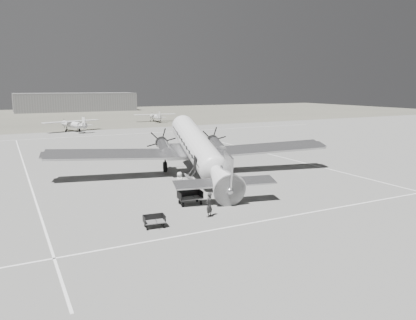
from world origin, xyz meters
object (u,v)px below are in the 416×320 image
object	(u,v)px
passenger	(180,181)
light_plane_left	(73,125)
ramp_agent	(184,188)
dc3_airliner	(199,150)
baggage_cart_near	(190,198)
light_plane_right	(156,117)
baggage_cart_far	(154,221)
hangar_main	(76,102)
ground_crew	(209,205)

from	to	relation	value
passenger	light_plane_left	bearing A→B (deg)	-21.56
ramp_agent	passenger	xyz separation A→B (m)	(0.42, 1.96, 0.08)
dc3_airliner	baggage_cart_near	size ratio (longest dim) A/B	15.48
light_plane_left	light_plane_right	xyz separation A→B (m)	(22.64, 14.14, -0.09)
light_plane_left	baggage_cart_far	bearing A→B (deg)	-112.57
dc3_airliner	passenger	world-z (taller)	dc3_airliner
hangar_main	ground_crew	xyz separation A→B (m)	(-12.44, -131.50, -2.42)
ground_crew	passenger	world-z (taller)	ground_crew
baggage_cart_near	passenger	world-z (taller)	passenger
passenger	ramp_agent	bearing A→B (deg)	145.60
hangar_main	passenger	distance (m)	124.54
baggage_cart_near	ramp_agent	size ratio (longest dim) A/B	1.26
ramp_agent	light_plane_left	bearing A→B (deg)	14.12
dc3_airliner	ground_crew	bearing A→B (deg)	-100.23
hangar_main	dc3_airliner	xyz separation A→B (m)	(-7.88, -120.40, -0.47)
light_plane_left	baggage_cart_near	world-z (taller)	light_plane_left
hangar_main	dc3_airliner	size ratio (longest dim) A/B	1.41
baggage_cart_far	passenger	world-z (taller)	passenger
hangar_main	light_plane_left	bearing A→B (deg)	-99.74
hangar_main	baggage_cart_far	distance (m)	132.92
baggage_cart_near	ramp_agent	xyz separation A→B (m)	(0.48, 2.22, 0.22)
baggage_cart_near	passenger	bearing A→B (deg)	82.50
baggage_cart_far	ramp_agent	size ratio (longest dim) A/B	0.95
light_plane_right	passenger	size ratio (longest dim) A/B	6.42
baggage_cart_near	ramp_agent	bearing A→B (deg)	82.50
dc3_airliner	baggage_cart_far	bearing A→B (deg)	-115.20
light_plane_right	ramp_agent	distance (m)	72.93
baggage_cart_near	baggage_cart_far	distance (m)	5.61
light_plane_left	baggage_cart_far	size ratio (longest dim) A/B	8.14
baggage_cart_far	passenger	xyz separation A→B (m)	(5.13, 7.86, 0.44)
dc3_airliner	light_plane_right	size ratio (longest dim) A/B	2.73
ground_crew	passenger	size ratio (longest dim) A/B	1.04
light_plane_left	ramp_agent	world-z (taller)	light_plane_left
hangar_main	passenger	world-z (taller)	hangar_main
light_plane_left	ramp_agent	distance (m)	55.27
light_plane_left	baggage_cart_near	distance (m)	57.49
light_plane_left	ground_crew	distance (m)	60.82
hangar_main	dc3_airliner	bearing A→B (deg)	-93.74
light_plane_right	baggage_cart_near	world-z (taller)	light_plane_right
hangar_main	ground_crew	distance (m)	132.11
hangar_main	light_plane_right	world-z (taller)	hangar_main
light_plane_right	passenger	world-z (taller)	light_plane_right
baggage_cart_far	ground_crew	xyz separation A→B (m)	(4.16, 0.34, 0.47)
baggage_cart_near	ground_crew	xyz separation A→B (m)	(-0.07, -3.34, 0.34)
baggage_cart_near	ramp_agent	distance (m)	2.28
light_plane_left	light_plane_right	size ratio (longest dim) A/B	1.08
dc3_airliner	ground_crew	xyz separation A→B (m)	(-4.57, -11.10, -1.95)
light_plane_right	ground_crew	world-z (taller)	light_plane_right
hangar_main	ramp_agent	size ratio (longest dim) A/B	27.47
dc3_airliner	baggage_cart_near	bearing A→B (deg)	-107.95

